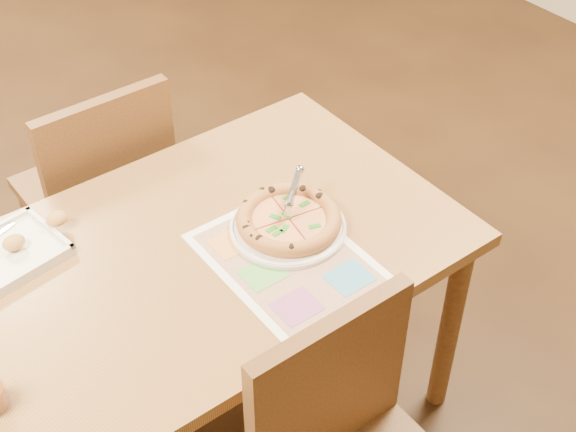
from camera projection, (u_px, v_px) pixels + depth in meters
room at (180, 22)px, 1.62m from camera, size 7.00×7.00×7.00m
dining_table at (205, 271)px, 2.09m from camera, size 1.30×0.85×0.72m
chair_far at (102, 178)px, 2.50m from camera, size 0.42×0.42×0.47m
plate at (288, 228)px, 2.08m from camera, size 0.36×0.36×0.02m
pizza at (289, 219)px, 2.08m from camera, size 0.28×0.28×0.04m
pizza_cutter at (293, 193)px, 2.07m from camera, size 0.12×0.09×0.08m
appetizer_tray at (2, 257)px, 1.99m from camera, size 0.37×0.26×0.06m
menu at (289, 260)px, 2.00m from camera, size 0.35×0.48×0.00m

